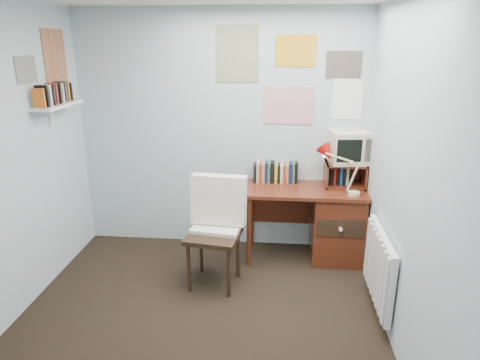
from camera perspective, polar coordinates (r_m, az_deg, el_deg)
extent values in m
plane|color=black|center=(3.47, -6.47, -20.98)|extent=(3.50, 3.50, 0.00)
cube|color=#AABAC3|center=(4.51, -2.62, 6.26)|extent=(3.00, 0.02, 2.50)
cube|color=#AABAC3|center=(2.93, 22.70, -1.97)|extent=(0.02, 3.50, 2.50)
cube|color=#5B2414|center=(4.36, 8.80, -1.34)|extent=(1.20, 0.55, 0.03)
cube|color=#5B2414|center=(4.53, 12.75, -5.98)|extent=(0.50, 0.50, 0.72)
cylinder|color=#5B2414|center=(4.28, 1.17, -6.98)|extent=(0.04, 0.04, 0.72)
cylinder|color=#5B2414|center=(4.71, 1.58, -4.54)|extent=(0.04, 0.04, 0.72)
cube|color=#5B2414|center=(4.70, 5.39, -3.94)|extent=(0.64, 0.02, 0.30)
cube|color=black|center=(3.92, -3.53, -7.46)|extent=(0.57, 0.55, 0.98)
cube|color=red|center=(4.20, 15.17, 0.74)|extent=(0.35, 0.32, 0.42)
cube|color=#5B2414|center=(4.46, 13.81, 0.74)|extent=(0.40, 0.30, 0.25)
cube|color=beige|center=(4.41, 14.34, 4.51)|extent=(0.41, 0.38, 0.35)
cube|color=#5B2414|center=(4.48, 5.69, 1.07)|extent=(0.60, 0.14, 0.22)
cube|color=white|center=(3.73, 18.11, -11.04)|extent=(0.09, 0.80, 0.60)
cube|color=white|center=(4.27, -23.19, 9.16)|extent=(0.20, 0.62, 0.24)
cube|color=white|center=(4.38, 6.63, 13.73)|extent=(1.20, 0.01, 0.90)
cube|color=white|center=(4.28, -24.98, 14.11)|extent=(0.01, 0.70, 0.60)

